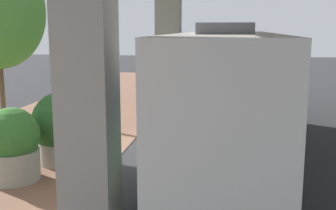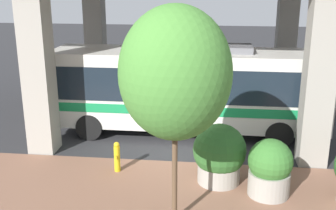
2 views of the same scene
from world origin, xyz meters
TOP-DOWN VIEW (x-y plane):
  - ground_plane at (0.00, 0.00)m, footprint 80.00×80.00m
  - sidewalk_strip at (-3.00, 0.00)m, footprint 6.00×40.00m
  - bus at (2.76, -0.34)m, footprint 2.52×10.37m
  - fire_hydrant at (-0.91, 1.63)m, footprint 0.40×0.19m
  - planter_middle at (-1.27, -1.56)m, footprint 1.58×1.58m
  - planter_back at (-1.88, -2.96)m, footprint 1.24×1.24m

SIDE VIEW (x-z plane):
  - ground_plane at x=0.00m, z-range 0.00..0.00m
  - sidewalk_strip at x=-3.00m, z-range 0.00..0.02m
  - fire_hydrant at x=-0.91m, z-range 0.01..1.01m
  - planter_back at x=-1.88m, z-range -0.02..1.66m
  - planter_middle at x=-1.27m, z-range -0.02..1.82m
  - bus at x=2.76m, z-range 0.15..3.66m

